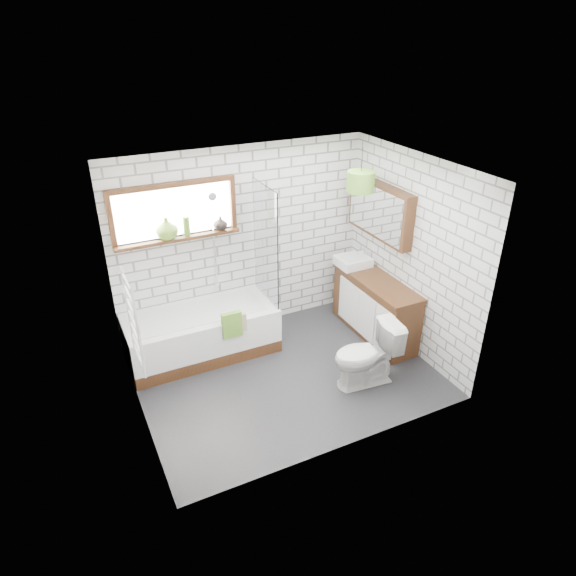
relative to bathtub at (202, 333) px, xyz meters
name	(u,v)px	position (x,y,z in m)	size (l,w,h in m)	color
floor	(286,375)	(0.76, -0.89, -0.31)	(3.40, 2.60, 0.01)	#242427
ceiling	(286,170)	(0.76, -0.89, 2.20)	(3.40, 2.60, 0.01)	white
wall_back	(243,242)	(0.76, 0.41, 0.95)	(3.40, 0.01, 2.50)	white
wall_front	(350,344)	(0.76, -2.20, 0.95)	(3.40, 0.01, 2.50)	white
wall_left	(128,319)	(-0.94, -0.89, 0.95)	(0.01, 2.60, 2.50)	white
wall_right	(411,255)	(2.47, -0.89, 0.95)	(0.01, 2.60, 2.50)	white
window	(175,212)	(-0.09, 0.37, 1.50)	(1.52, 0.16, 0.68)	#361D0F
towel_radiator	(133,322)	(-0.90, -0.89, 0.90)	(0.06, 0.52, 1.00)	white
mirror_cabinet	(380,211)	(2.38, -0.29, 1.35)	(0.16, 1.20, 0.70)	#361D0F
shower_riser	(214,241)	(0.36, 0.37, 1.05)	(0.02, 0.02, 1.30)	silver
bathtub	(202,333)	(0.00, 0.00, 0.00)	(1.86, 0.82, 0.60)	white
shower_screen	(266,244)	(0.91, 0.00, 1.05)	(0.02, 0.72, 1.50)	white
towel_green	(232,325)	(0.27, -0.41, 0.28)	(0.24, 0.07, 0.33)	#5B932C
towel_beige	(239,323)	(0.36, -0.41, 0.28)	(0.18, 0.04, 0.23)	tan
vanity	(375,307)	(2.23, -0.57, 0.11)	(0.47, 1.45, 0.83)	#361D0F
basin	(353,261)	(2.17, -0.07, 0.59)	(0.43, 0.37, 0.12)	white
tap	(363,254)	(2.33, -0.07, 0.66)	(0.03, 0.03, 0.17)	silver
toilet	(366,355)	(1.53, -1.42, 0.09)	(0.77, 0.44, 0.78)	white
vase_olive	(167,230)	(-0.21, 0.34, 1.31)	(0.26, 0.26, 0.27)	#63982E
vase_dark	(221,225)	(0.45, 0.34, 1.27)	(0.17, 0.17, 0.17)	black
bottle	(187,228)	(0.03, 0.34, 1.30)	(0.07, 0.07, 0.23)	#63982E
pendant	(361,181)	(2.00, -0.37, 1.80)	(0.33, 0.33, 0.24)	#5B932C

